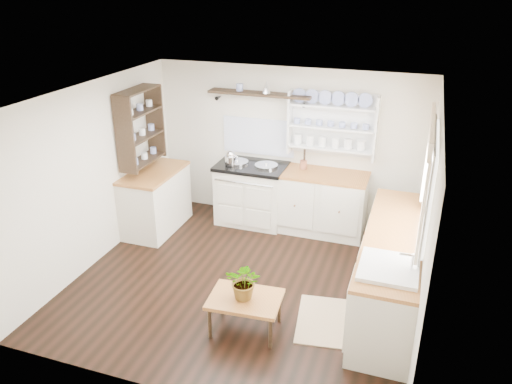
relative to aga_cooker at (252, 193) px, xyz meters
The scene contains 19 objects.
floor 1.70m from the aga_cooker, 73.84° to the right, with size 4.00×3.80×0.01m, color black.
wall_back 0.89m from the aga_cooker, 35.99° to the left, with size 4.00×0.02×2.30m, color silver.
wall_right 2.99m from the aga_cooker, 32.60° to the right, with size 0.02×3.80×2.30m, color silver.
wall_left 2.31m from the aga_cooker, 134.55° to the right, with size 0.02×3.80×2.30m, color silver.
ceiling 2.46m from the aga_cooker, 73.84° to the right, with size 4.00×3.80×0.01m, color white.
window 3.00m from the aga_cooker, 30.57° to the right, with size 0.08×1.55×1.22m.
aga_cooker is the anchor object (origin of this frame).
back_cabinets 1.06m from the aga_cooker, ahead, with size 1.27×0.63×0.90m.
right_cabinets 2.61m from the aga_cooker, 34.30° to the right, with size 0.62×2.43×0.90m.
belfast_sink 3.11m from the aga_cooker, 45.85° to the right, with size 0.55×0.60×0.45m.
left_cabinets 1.41m from the aga_cooker, 151.73° to the right, with size 0.62×1.13×0.90m.
plate_rack 1.58m from the aga_cooker, 14.89° to the left, with size 1.20×0.22×0.90m.
high_shelf 1.46m from the aga_cooker, 75.22° to the left, with size 1.50×0.29×0.16m.
left_shelving 1.88m from the aga_cooker, 154.20° to the right, with size 0.28×0.80×1.05m, color black.
kettle 0.64m from the aga_cooker, 156.86° to the right, with size 0.17×0.17×0.20m, color silver, non-canonical shape.
utensil_crock 0.91m from the aga_cooker, ahead, with size 0.10×0.10×0.12m, color brown.
center_table 2.55m from the aga_cooker, 72.22° to the right, with size 0.78×0.58×0.40m.
potted_plant 2.55m from the aga_cooker, 72.22° to the right, with size 0.36×0.31×0.40m, color #3F7233.
floor_rug 2.59m from the aga_cooker, 52.93° to the right, with size 0.55×0.85×0.02m, color #8C7551.
Camera 1 is at (1.81, -4.87, 3.47)m, focal length 35.00 mm.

